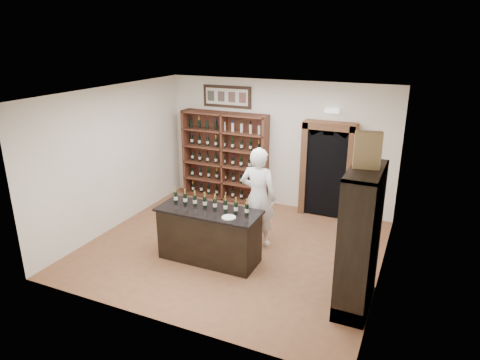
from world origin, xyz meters
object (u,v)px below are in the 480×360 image
object	(u,v)px
counter_bottle_0	(176,197)
wine_crate	(368,150)
side_cabinet	(360,261)
tasting_counter	(209,235)
shopkeeper	(258,197)
wine_shelf	(225,156)

from	to	relation	value
counter_bottle_0	wine_crate	world-z (taller)	wine_crate
counter_bottle_0	wine_crate	xyz separation A→B (m)	(3.39, -0.32, 1.35)
side_cabinet	wine_crate	distance (m)	1.71
tasting_counter	shopkeeper	world-z (taller)	shopkeeper
tasting_counter	counter_bottle_0	xyz separation A→B (m)	(-0.72, 0.05, 0.61)
side_cabinet	wine_crate	xyz separation A→B (m)	(-0.06, 0.04, 1.71)
tasting_counter	shopkeeper	size ratio (longest dim) A/B	0.95
wine_shelf	side_cabinet	xyz separation A→B (m)	(3.82, -3.23, -0.35)
tasting_counter	counter_bottle_0	distance (m)	0.95
side_cabinet	wine_crate	size ratio (longest dim) A/B	4.22
side_cabinet	shopkeeper	size ratio (longest dim) A/B	1.11
tasting_counter	wine_shelf	bearing A→B (deg)	110.56
shopkeeper	counter_bottle_0	bearing A→B (deg)	35.04
shopkeeper	wine_crate	world-z (taller)	wine_crate
side_cabinet	shopkeeper	bearing A→B (deg)	149.72
counter_bottle_0	wine_crate	distance (m)	3.66
wine_shelf	counter_bottle_0	distance (m)	2.90
shopkeeper	wine_crate	distance (m)	2.84
tasting_counter	wine_crate	bearing A→B (deg)	-5.66
side_cabinet	counter_bottle_0	bearing A→B (deg)	174.14
side_cabinet	shopkeeper	xyz separation A→B (m)	(-2.15, 1.26, 0.24)
counter_bottle_0	side_cabinet	distance (m)	3.48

